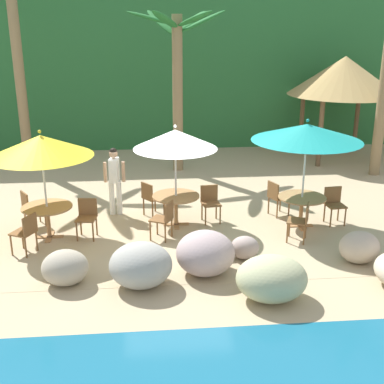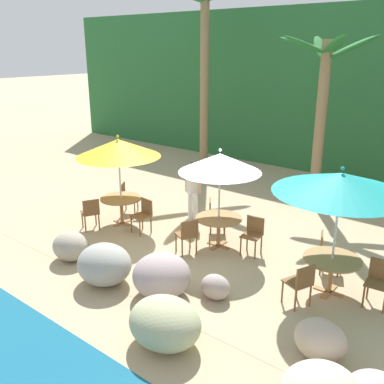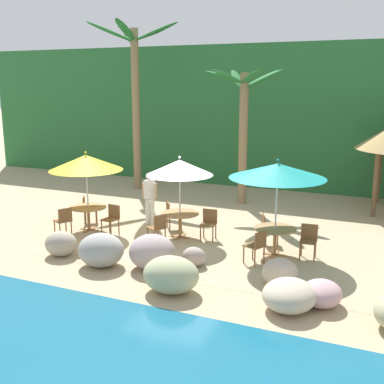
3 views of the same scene
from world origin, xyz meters
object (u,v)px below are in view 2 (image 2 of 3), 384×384
(chair_white_left, at_px, (188,234))
(chair_yellow_left, at_px, (91,212))
(dining_table_teal, at_px, (332,264))
(palm_tree_nearest, at_px, (205,50))
(chair_teal_inland, at_px, (326,250))
(waiter_in_white, at_px, (193,187))
(chair_white_seaward, at_px, (253,233))
(dining_table_yellow, at_px, (121,202))
(chair_white_inland, at_px, (214,213))
(umbrella_yellow, at_px, (118,148))
(umbrella_teal, at_px, (341,183))
(chair_teal_seaward, at_px, (379,279))
(dining_table_white, at_px, (219,222))
(chair_yellow_seaward, at_px, (144,213))
(chair_teal_left, at_px, (301,282))
(umbrella_white, at_px, (220,163))
(palm_tree_second, at_px, (324,90))
(chair_yellow_inland, at_px, (127,195))

(chair_white_left, bearing_deg, chair_yellow_left, -170.41)
(dining_table_teal, bearing_deg, palm_tree_nearest, 142.29)
(chair_teal_inland, height_order, waiter_in_white, waiter_in_white)
(chair_white_seaward, bearing_deg, dining_table_yellow, -169.57)
(chair_white_inland, height_order, chair_white_left, same)
(umbrella_yellow, distance_m, chair_yellow_left, 1.80)
(umbrella_yellow, xyz_separation_m, chair_white_left, (2.56, -0.32, -1.58))
(umbrella_yellow, distance_m, chair_white_left, 3.03)
(chair_white_seaward, height_order, palm_tree_nearest, palm_tree_nearest)
(chair_white_seaward, bearing_deg, chair_white_inland, 163.20)
(umbrella_teal, bearing_deg, chair_teal_seaward, 11.35)
(dining_table_white, height_order, chair_teal_inland, chair_teal_inland)
(umbrella_teal, distance_m, chair_teal_inland, 1.93)
(chair_yellow_seaward, height_order, chair_teal_left, same)
(umbrella_white, distance_m, chair_teal_inland, 2.97)
(dining_table_white, distance_m, palm_tree_second, 5.44)
(chair_white_inland, relative_size, waiter_in_white, 0.51)
(chair_white_seaward, relative_size, chair_white_inland, 1.00)
(dining_table_white, height_order, chair_teal_left, chair_teal_left)
(umbrella_teal, xyz_separation_m, chair_teal_seaward, (0.84, 0.17, -1.73))
(chair_yellow_left, distance_m, umbrella_white, 3.74)
(umbrella_yellow, height_order, chair_teal_left, umbrella_yellow)
(chair_teal_left, relative_size, waiter_in_white, 0.51)
(chair_yellow_inland, bearing_deg, dining_table_yellow, -52.46)
(dining_table_yellow, xyz_separation_m, chair_white_inland, (2.27, 1.11, -0.10))
(chair_white_inland, height_order, umbrella_teal, umbrella_teal)
(dining_table_white, distance_m, chair_teal_inland, 2.53)
(chair_teal_seaward, xyz_separation_m, palm_tree_nearest, (-8.25, 5.56, 3.95))
(chair_yellow_seaward, distance_m, chair_teal_seaward, 5.75)
(chair_yellow_seaward, relative_size, dining_table_teal, 0.79)
(umbrella_yellow, relative_size, umbrella_white, 1.01)
(dining_table_teal, xyz_separation_m, chair_teal_left, (-0.24, -0.82, -0.10))
(umbrella_teal, bearing_deg, chair_teal_left, -106.54)
(umbrella_teal, xyz_separation_m, waiter_in_white, (-4.35, 1.19, -1.26))
(chair_yellow_seaward, bearing_deg, chair_yellow_left, -145.60)
(dining_table_white, relative_size, chair_white_left, 1.26)
(chair_teal_left, distance_m, palm_tree_second, 6.91)
(chair_yellow_seaward, height_order, chair_yellow_left, same)
(chair_white_left, relative_size, umbrella_teal, 0.34)
(umbrella_white, bearing_deg, chair_yellow_left, -157.80)
(palm_tree_second, bearing_deg, dining_table_white, -94.47)
(chair_yellow_inland, bearing_deg, waiter_in_white, 18.40)
(umbrella_yellow, bearing_deg, chair_teal_left, -7.18)
(chair_white_left, height_order, umbrella_teal, umbrella_teal)
(chair_yellow_inland, relative_size, dining_table_white, 0.79)
(chair_white_seaward, distance_m, umbrella_teal, 2.75)
(chair_yellow_seaward, height_order, chair_white_seaward, same)
(chair_white_seaward, bearing_deg, umbrella_white, -166.48)
(dining_table_yellow, relative_size, waiter_in_white, 0.65)
(chair_yellow_inland, height_order, chair_white_left, same)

